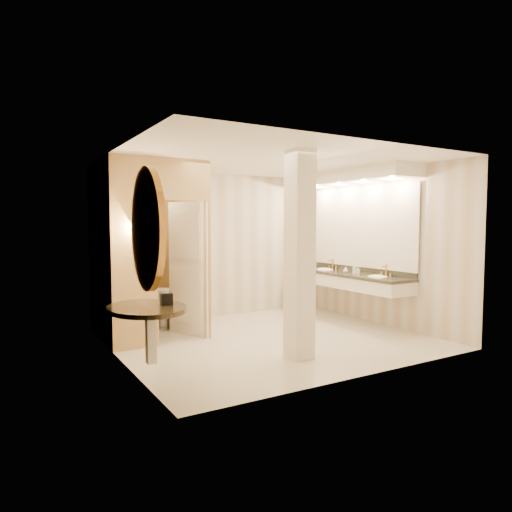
# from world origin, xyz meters

# --- Properties ---
(floor) EXTENTS (4.50, 4.50, 0.00)m
(floor) POSITION_xyz_m (0.00, 0.00, 0.00)
(floor) COLOR beige
(floor) RESTS_ON ground
(ceiling) EXTENTS (4.50, 4.50, 0.00)m
(ceiling) POSITION_xyz_m (0.00, 0.00, 2.70)
(ceiling) COLOR white
(ceiling) RESTS_ON wall_back
(wall_back) EXTENTS (4.50, 0.02, 2.70)m
(wall_back) POSITION_xyz_m (0.00, 2.00, 1.35)
(wall_back) COLOR beige
(wall_back) RESTS_ON floor
(wall_front) EXTENTS (4.50, 0.02, 2.70)m
(wall_front) POSITION_xyz_m (0.00, -2.00, 1.35)
(wall_front) COLOR beige
(wall_front) RESTS_ON floor
(wall_left) EXTENTS (0.02, 4.00, 2.70)m
(wall_left) POSITION_xyz_m (-2.25, 0.00, 1.35)
(wall_left) COLOR beige
(wall_left) RESTS_ON floor
(wall_right) EXTENTS (0.02, 4.00, 2.70)m
(wall_right) POSITION_xyz_m (2.25, 0.00, 1.35)
(wall_right) COLOR beige
(wall_right) RESTS_ON floor
(toilet_closet) EXTENTS (1.50, 1.55, 2.70)m
(toilet_closet) POSITION_xyz_m (-1.12, 0.97, 1.39)
(toilet_closet) COLOR #DEBC74
(toilet_closet) RESTS_ON floor
(wall_sconce) EXTENTS (0.14, 0.14, 0.42)m
(wall_sconce) POSITION_xyz_m (-1.93, 0.43, 1.73)
(wall_sconce) COLOR #CB8E41
(wall_sconce) RESTS_ON toilet_closet
(vanity) EXTENTS (0.75, 2.77, 2.09)m
(vanity) POSITION_xyz_m (1.98, 0.40, 1.63)
(vanity) COLOR white
(vanity) RESTS_ON floor
(console_shelf) EXTENTS (1.02, 1.02, 1.96)m
(console_shelf) POSITION_xyz_m (-2.21, -1.06, 1.35)
(console_shelf) COLOR black
(console_shelf) RESTS_ON floor
(pillar) EXTENTS (0.30, 0.30, 2.70)m
(pillar) POSITION_xyz_m (-0.20, -1.03, 1.35)
(pillar) COLOR white
(pillar) RESTS_ON floor
(tissue_box) EXTENTS (0.15, 0.15, 0.13)m
(tissue_box) POSITION_xyz_m (-2.01, -1.06, 0.94)
(tissue_box) COLOR black
(tissue_box) RESTS_ON console_shelf
(toilet) EXTENTS (0.52, 0.76, 0.71)m
(toilet) POSITION_xyz_m (-1.18, 1.60, 0.36)
(toilet) COLOR white
(toilet) RESTS_ON floor
(soap_bottle_a) EXTENTS (0.07, 0.07, 0.12)m
(soap_bottle_a) POSITION_xyz_m (1.98, 0.21, 0.94)
(soap_bottle_a) COLOR beige
(soap_bottle_a) RESTS_ON vanity
(soap_bottle_b) EXTENTS (0.10, 0.10, 0.11)m
(soap_bottle_b) POSITION_xyz_m (1.86, 0.40, 0.93)
(soap_bottle_b) COLOR silver
(soap_bottle_b) RESTS_ON vanity
(soap_bottle_c) EXTENTS (0.08, 0.08, 0.19)m
(soap_bottle_c) POSITION_xyz_m (1.85, 0.15, 0.97)
(soap_bottle_c) COLOR #C6B28C
(soap_bottle_c) RESTS_ON vanity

